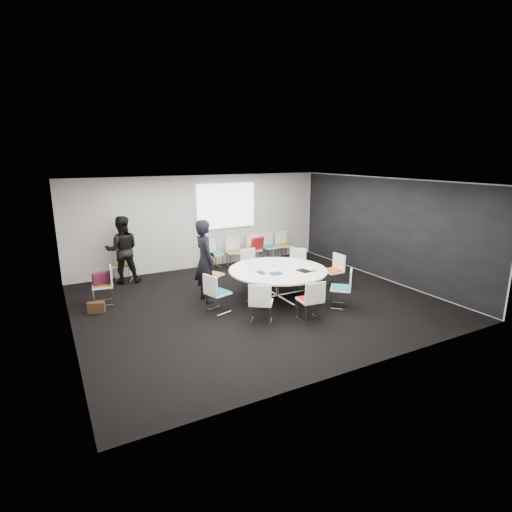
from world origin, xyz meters
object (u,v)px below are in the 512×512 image
chair_back_b (234,257)px  chair_person_back (123,271)px  chair_ring_c (251,271)px  cup (273,265)px  maroon_bag (102,278)px  chair_ring_h (341,295)px  chair_ring_b (296,271)px  chair_back_e (284,250)px  chair_back_c (254,254)px  person_main (205,261)px  chair_back_a (213,259)px  chair_ring_f (261,310)px  brown_bag (96,308)px  chair_ring_g (310,308)px  chair_ring_e (218,300)px  chair_ring_a (333,277)px  conference_table (278,276)px  chair_back_d (270,252)px  chair_ring_d (212,281)px  person_back (122,250)px  laptop (263,272)px  chair_spare_left (104,292)px

chair_back_b → chair_person_back: bearing=8.5°
chair_ring_c → cup: size_ratio=9.78×
maroon_bag → chair_ring_h: bearing=-30.3°
cup → maroon_bag: size_ratio=0.22×
chair_ring_b → chair_back_e: 2.46m
chair_back_c → person_main: (-2.63, -2.50, 0.70)m
chair_back_a → chair_back_e: size_ratio=1.00×
chair_ring_f → brown_bag: size_ratio=2.44×
chair_ring_g → chair_ring_e: bearing=145.1°
chair_ring_a → cup: (-1.68, 0.24, 0.50)m
chair_ring_a → maroon_bag: size_ratio=2.20×
cup → conference_table: bearing=-93.3°
chair_back_c → chair_back_d: 0.60m
chair_ring_c → maroon_bag: bearing=-4.9°
maroon_bag → chair_ring_d: bearing=-9.2°
chair_back_b → chair_ring_h: bearing=107.8°
chair_ring_a → chair_ring_d: size_ratio=1.00×
chair_ring_h → chair_back_e: (1.20, 4.38, 0.00)m
conference_table → chair_ring_d: size_ratio=2.67×
chair_ring_a → chair_ring_b: size_ratio=1.00×
person_back → laptop: (2.57, -3.12, -0.17)m
chair_ring_d → cup: size_ratio=9.78×
conference_table → chair_ring_c: chair_ring_c is taller
chair_ring_a → chair_back_c: same height
chair_ring_c → person_main: bearing=23.6°
chair_back_a → chair_ring_c: bearing=93.0°
chair_ring_e → maroon_bag: bearing=-145.6°
chair_back_d → chair_back_e: (0.54, 0.00, 0.00)m
chair_ring_c → chair_person_back: same height
chair_ring_d → conference_table: bearing=107.5°
chair_ring_h → laptop: chair_ring_h is taller
chair_person_back → conference_table: bearing=156.3°
chair_spare_left → laptop: (3.30, -1.69, 0.47)m
cup → chair_ring_g: bearing=-93.6°
conference_table → chair_back_c: 3.34m
conference_table → chair_ring_h: 1.55m
chair_ring_c → chair_ring_h: 2.82m
chair_ring_c → chair_spare_left: size_ratio=1.00×
laptop → brown_bag: 3.78m
chair_back_e → cup: size_ratio=9.78×
chair_ring_f → person_main: size_ratio=0.45×
chair_ring_a → person_main: bearing=77.5°
chair_ring_d → person_main: (-0.37, -0.53, 0.70)m
chair_back_a → chair_back_e: bearing=168.9°
chair_ring_a → brown_bag: (-5.69, 1.08, -0.16)m
person_main → brown_bag: (-2.41, 0.43, -0.86)m
conference_table → chair_back_c: (1.04, 3.16, -0.28)m
chair_ring_f → chair_back_e: same height
chair_ring_b → laptop: chair_ring_b is taller
conference_table → brown_bag: bearing=164.7°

